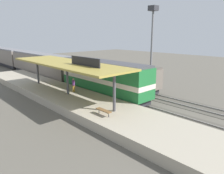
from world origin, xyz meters
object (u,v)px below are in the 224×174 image
Objects in this scene: passenger_carriage_front at (41,64)px; freight_car at (123,76)px; passenger_carriage_rear at (4,56)px; person_waiting at (73,84)px; light_mast at (152,30)px; platform_bench at (104,110)px; locomotive at (103,78)px.

passenger_carriage_front is 1.67× the size of freight_car.
person_waiting is (-3.54, -37.33, -0.46)m from passenger_carriage_rear.
light_mast is (7.80, -40.54, 6.08)m from passenger_carriage_rear.
passenger_carriage_front is (6.00, 25.05, 0.97)m from platform_bench.
person_waiting is at bearing 164.20° from light_mast.
person_waiting is at bearing 157.44° from locomotive.
locomotive is at bearing -90.00° from passenger_carriage_rear.
platform_bench is 9.32m from locomotive.
passenger_carriage_front and passenger_carriage_rear have the same top height.
locomotive is 9.99m from light_mast.
passenger_carriage_front is at bearing -90.00° from passenger_carriage_rear.
light_mast is 6.84× the size of person_waiting.
light_mast is (3.20, -2.60, 6.43)m from freight_car.
freight_car is (4.60, 0.87, -0.44)m from locomotive.
platform_bench is 13.24m from freight_car.
passenger_carriage_rear is (6.00, 45.85, 0.97)m from platform_bench.
locomotive is 18.00m from passenger_carriage_front.
platform_bench is at bearing -97.46° from passenger_carriage_rear.
passenger_carriage_rear reaches higher than person_waiting.
passenger_carriage_rear is 1.67× the size of freight_car.
platform_bench is 25.78m from passenger_carriage_front.
locomotive reaches higher than passenger_carriage_rear.
freight_car is (4.60, -17.13, -0.34)m from passenger_carriage_front.
passenger_carriage_front is 16.91m from person_waiting.
passenger_carriage_front is at bearing 111.56° from light_mast.
passenger_carriage_rear is (0.00, 38.80, -0.10)m from locomotive.
locomotive is at bearing 49.59° from platform_bench.
platform_bench is 8.88m from person_waiting.
passenger_carriage_rear is at bearing 82.54° from platform_bench.
platform_bench is at bearing -106.12° from person_waiting.
locomotive is 0.72× the size of passenger_carriage_rear.
passenger_carriage_rear is at bearing 96.91° from freight_car.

